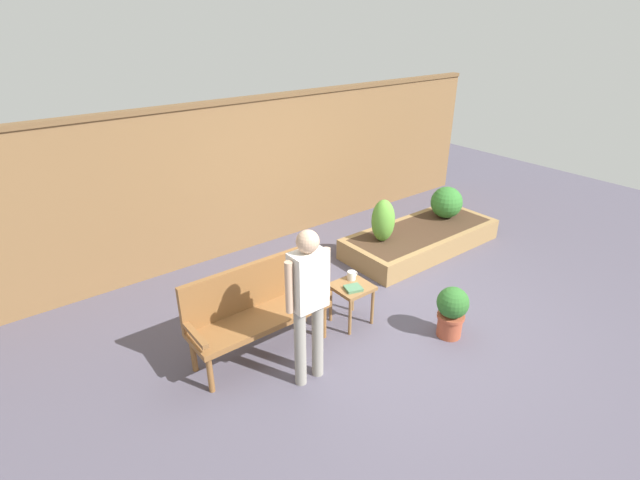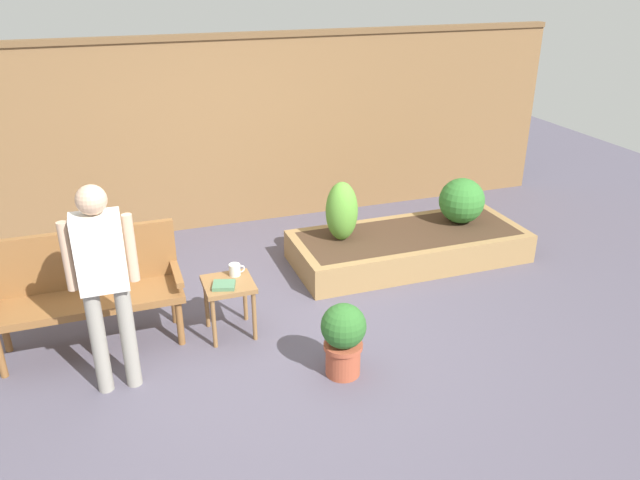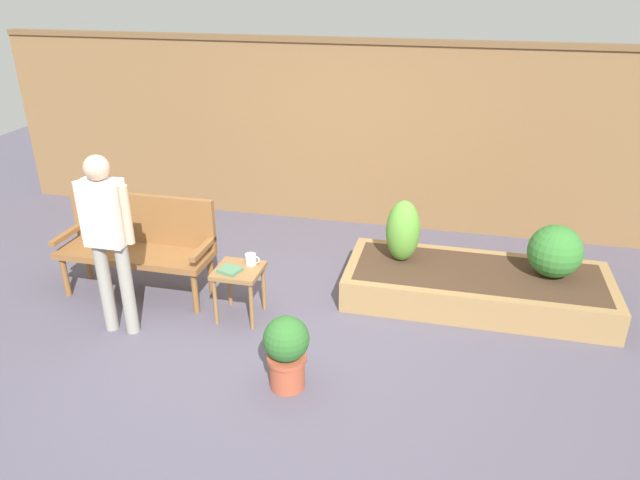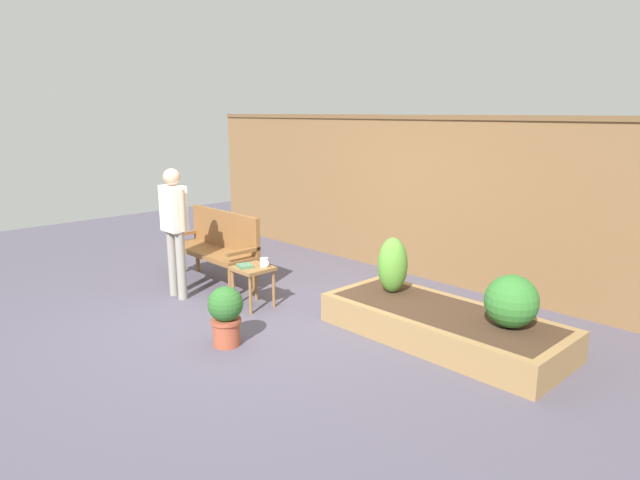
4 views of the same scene
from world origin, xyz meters
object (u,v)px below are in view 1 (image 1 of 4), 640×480
(side_table, at_px, (352,292))
(shrub_near_bench, at_px, (383,221))
(person_by_bench, at_px, (308,295))
(garden_bench, at_px, (255,304))
(shrub_far_corner, at_px, (447,202))
(book_on_table, at_px, (353,288))
(cup_on_table, at_px, (352,275))
(potted_boxwood, at_px, (452,310))

(side_table, bearing_deg, shrub_near_bench, 33.23)
(side_table, distance_m, shrub_near_bench, 1.59)
(shrub_near_bench, height_order, person_by_bench, person_by_bench)
(garden_bench, bearing_deg, shrub_far_corner, 9.36)
(garden_bench, xyz_separation_m, book_on_table, (1.03, -0.32, -0.05))
(side_table, height_order, cup_on_table, cup_on_table)
(book_on_table, xyz_separation_m, shrub_far_corner, (2.73, 0.94, 0.04))
(shrub_far_corner, height_order, person_by_bench, person_by_bench)
(potted_boxwood, bearing_deg, person_by_bench, 166.21)
(garden_bench, distance_m, shrub_far_corner, 3.81)
(shrub_near_bench, xyz_separation_m, person_by_bench, (-2.24, -1.31, 0.33))
(side_table, bearing_deg, shrub_far_corner, 17.88)
(shrub_near_bench, bearing_deg, shrub_far_corner, 0.00)
(cup_on_table, bearing_deg, shrub_far_corner, 16.36)
(cup_on_table, xyz_separation_m, potted_boxwood, (0.59, -0.94, -0.20))
(book_on_table, relative_size, person_by_bench, 0.11)
(garden_bench, distance_m, person_by_bench, 0.81)
(shrub_near_bench, distance_m, shrub_far_corner, 1.36)
(side_table, xyz_separation_m, shrub_near_bench, (1.32, 0.87, 0.20))
(shrub_far_corner, bearing_deg, cup_on_table, -163.64)
(garden_bench, height_order, book_on_table, garden_bench)
(shrub_far_corner, distance_m, person_by_bench, 3.86)
(side_table, xyz_separation_m, potted_boxwood, (0.68, -0.84, -0.07))
(garden_bench, bearing_deg, side_table, -12.89)
(side_table, xyz_separation_m, person_by_bench, (-0.92, -0.44, 0.54))
(cup_on_table, height_order, book_on_table, cup_on_table)
(book_on_table, bearing_deg, potted_boxwood, -29.88)
(book_on_table, distance_m, shrub_far_corner, 2.89)
(shrub_far_corner, bearing_deg, book_on_table, -161.06)
(cup_on_table, height_order, shrub_far_corner, shrub_far_corner)
(potted_boxwood, bearing_deg, garden_bench, 148.32)
(potted_boxwood, bearing_deg, shrub_near_bench, 69.23)
(cup_on_table, xyz_separation_m, shrub_far_corner, (2.60, 0.76, 0.01))
(shrub_near_bench, bearing_deg, garden_bench, -165.51)
(book_on_table, distance_m, shrub_near_bench, 1.66)
(garden_bench, bearing_deg, shrub_near_bench, 14.49)
(potted_boxwood, xyz_separation_m, shrub_far_corner, (2.01, 1.70, 0.22))
(shrub_far_corner, bearing_deg, side_table, -162.12)
(side_table, height_order, book_on_table, book_on_table)
(side_table, height_order, person_by_bench, person_by_bench)
(potted_boxwood, relative_size, person_by_bench, 0.37)
(potted_boxwood, relative_size, shrub_near_bench, 0.97)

